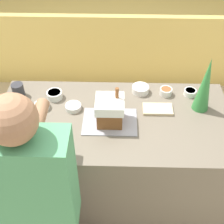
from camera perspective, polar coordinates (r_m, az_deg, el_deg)
ground_plane at (r=2.91m, az=0.28°, el=-14.73°), size 12.00×12.00×0.00m
back_cabinet_block at (r=4.04m, az=0.96°, el=12.87°), size 6.00×0.60×0.91m
kitchen_island at (r=2.53m, az=0.32°, el=-8.93°), size 1.67×0.84×0.94m
baking_tray at (r=2.15m, az=-0.39°, el=-1.77°), size 0.37×0.27×0.01m
gingerbread_house at (r=2.08m, az=-0.40°, el=0.31°), size 0.19×0.19×0.27m
decorative_tree at (r=2.22m, az=16.70°, el=4.79°), size 0.12×0.12×0.42m
candy_bowl_far_left at (r=2.37m, az=-10.46°, el=3.15°), size 0.12×0.12×0.05m
candy_bowl_behind_tray at (r=2.28m, az=-16.86°, el=-0.18°), size 0.11×0.11×0.05m
candy_bowl_center_rear at (r=2.31m, az=-12.72°, el=1.17°), size 0.11×0.11×0.04m
candy_bowl_beside_tree at (r=2.26m, az=-7.09°, el=0.95°), size 0.11×0.11×0.04m
candy_bowl_far_right at (r=2.40m, az=9.82°, el=3.75°), size 0.09×0.09×0.05m
candy_bowl_front_corner at (r=2.44m, az=14.08°, el=3.54°), size 0.09×0.09×0.04m
candy_bowl_near_tray_left at (r=2.40m, az=5.23°, el=4.23°), size 0.13×0.13×0.05m
cookbook at (r=2.26m, az=8.36°, el=0.52°), size 0.21×0.12×0.02m
mug at (r=2.44m, az=-16.79°, el=3.87°), size 0.09×0.09×0.10m
person at (r=1.86m, az=-13.16°, el=-17.11°), size 0.44×0.55×1.69m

